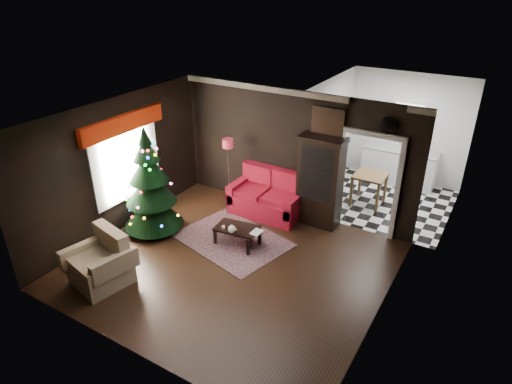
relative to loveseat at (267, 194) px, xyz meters
The scene contains 26 objects.
floor 2.15m from the loveseat, 78.96° to the right, with size 5.50×5.50×0.00m, color black.
ceiling 3.11m from the loveseat, 78.96° to the right, with size 5.50×5.50×0.00m, color white.
wall_back 1.08m from the loveseat, 48.37° to the left, with size 5.50×5.50×0.00m, color black.
wall_front 4.66m from the loveseat, 84.98° to the right, with size 5.50×5.50×0.00m, color black.
wall_left 3.25m from the loveseat, 138.90° to the right, with size 5.50×5.50×0.00m, color black.
wall_right 3.86m from the loveseat, 33.06° to the right, with size 5.50×5.50×0.00m, color black.
doorway 2.22m from the loveseat, 12.09° to the left, with size 1.10×0.10×2.10m, color white, non-canonical shape.
left_window 3.11m from the loveseat, 141.31° to the right, with size 0.05×1.60×1.40m, color white.
valance 3.40m from the loveseat, 140.32° to the right, with size 0.12×2.10×0.35m, color #A32007.
kitchen_floor 2.91m from the loveseat, 42.88° to the left, with size 3.00×3.00×0.00m, color silver.
kitchen_window 4.17m from the loveseat, 58.30° to the left, with size 0.70×0.06×0.70m, color white.
rug 1.42m from the loveseat, 92.81° to the right, with size 2.18×1.58×0.01m, color #482B3C.
loveseat is the anchor object (origin of this frame).
curio_cabinet 1.25m from the loveseat, 10.83° to the left, with size 0.90×0.45×1.90m, color black, non-canonical shape.
floor_lamp 1.07m from the loveseat, behind, with size 0.27×0.27×1.58m, color #282828, non-canonical shape.
christmas_tree 2.57m from the loveseat, 133.65° to the right, with size 1.24×1.24×2.36m, color black, non-canonical shape.
armchair 3.87m from the loveseat, 109.39° to the right, with size 0.92×0.92×0.94m, color #B4AA90, non-canonical shape.
coffee_table 1.44m from the loveseat, 85.39° to the right, with size 0.85×0.51×0.38m, color black, non-canonical shape.
teapot 1.61m from the loveseat, 85.58° to the right, with size 0.17×0.17×0.16m, color silver, non-canonical shape.
cup_a 1.58m from the loveseat, 87.52° to the right, with size 0.07×0.07×0.06m, color silver.
cup_b 1.57m from the loveseat, 93.83° to the right, with size 0.06×0.06×0.05m, color white.
book 1.44m from the loveseat, 71.68° to the right, with size 0.19×0.02×0.26m, color gray.
wall_clock 3.04m from the loveseat, ahead, with size 0.32×0.32×0.06m, color white.
painting 2.13m from the loveseat, 19.40° to the left, with size 0.62×0.05×0.52m, color tan.
kitchen_counter 3.79m from the loveseat, 56.31° to the left, with size 1.80×0.60×0.90m, color white.
kitchen_table 2.45m from the loveseat, 42.51° to the left, with size 0.70×0.70×0.75m, color brown, non-canonical shape.
Camera 1 is at (3.90, -5.61, 4.97)m, focal length 30.99 mm.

